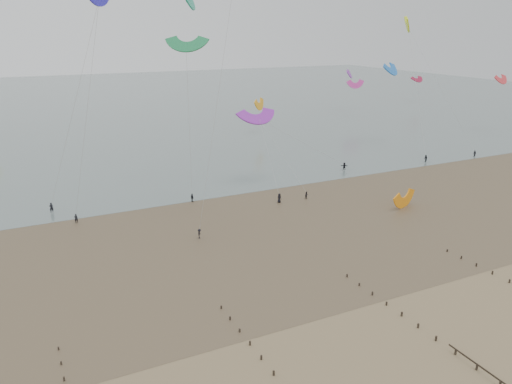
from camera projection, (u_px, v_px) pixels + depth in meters
ground at (382, 332)px, 54.22m from camera, size 500.00×500.00×0.00m
sea_and_shore at (226, 229)px, 81.89m from camera, size 500.00×665.00×0.03m
kitesurfer_lead at (76, 218)px, 84.36m from camera, size 0.63×0.45×1.62m
kitesurfers at (323, 180)px, 105.32m from camera, size 101.93×24.17×1.86m
grounded_kite at (404, 207)px, 92.00m from camera, size 7.39×6.56×3.38m
kites_airborne at (143, 73)px, 120.45m from camera, size 241.99×112.61×42.17m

